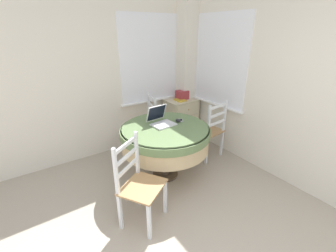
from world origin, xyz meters
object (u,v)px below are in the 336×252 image
Objects in this scene: round_dining_table at (165,136)px; storage_box at (182,95)px; computer_mouse at (178,121)px; cell_phone at (181,120)px; corner_cabinet at (181,118)px; dining_chair_near_right_window at (209,131)px; dining_chair_near_back_window at (146,124)px; book_on_cabinet at (180,100)px; dining_chair_camera_near at (139,185)px; laptop at (161,120)px.

storage_box is (1.01, 0.93, 0.21)m from round_dining_table.
cell_phone is (0.07, 0.03, -0.02)m from computer_mouse.
corner_cabinet is at bearing 42.96° from round_dining_table.
dining_chair_near_right_window is (0.87, 0.04, -0.16)m from round_dining_table.
round_dining_table is at bearing -101.08° from dining_chair_near_back_window.
dining_chair_near_back_window is 4.83× the size of book_on_cabinet.
cell_phone is 0.13× the size of dining_chair_camera_near.
book_on_cabinet is at bearing 53.27° from cell_phone.
corner_cabinet is (0.10, 0.87, -0.09)m from dining_chair_near_right_window.
computer_mouse is 0.08m from cell_phone.
dining_chair_near_right_window reaches higher than book_on_cabinet.
dining_chair_near_back_window is at bearing 77.81° from laptop.
dining_chair_camera_near is at bearing -138.81° from book_on_cabinet.
laptop reaches higher than round_dining_table.
computer_mouse is at bearing -157.19° from cell_phone.
cell_phone reaches higher than corner_cabinet.
cell_phone is at bearing -10.62° from laptop.
dining_chair_near_right_window is at bearing -2.16° from cell_phone.
laptop is 0.83m from dining_chair_near_back_window.
corner_cabinet is (0.67, 0.85, -0.39)m from cell_phone.
storage_box is 0.97× the size of book_on_cabinet.
computer_mouse is (0.23, -0.08, -0.03)m from laptop.
round_dining_table is 0.34m from cell_phone.
book_on_cabinet is (0.03, 0.83, 0.30)m from dining_chair_near_right_window.
laptop reaches higher than book_on_cabinet.
computer_mouse is 1.19m from storage_box.
round_dining_table is at bearing -136.42° from book_on_cabinet.
cell_phone is 0.65m from dining_chair_near_right_window.
dining_chair_camera_near is 2.14m from book_on_cabinet.
cell_phone is 0.62× the size of book_on_cabinet.
dining_chair_near_back_window is at bearing -174.43° from storage_box.
corner_cabinet is at bearing 40.90° from dining_chair_camera_near.
dining_chair_near_back_window is (-0.07, 0.82, -0.32)m from computer_mouse.
computer_mouse is at bearing -128.72° from book_on_cabinet.
computer_mouse reaches higher than book_on_cabinet.
dining_chair_near_right_window is 1.66m from dining_chair_camera_near.
corner_cabinet is at bearing 51.81° from cell_phone.
round_dining_table is 1.39m from storage_box.
dining_chair_camera_near is at bearing -142.28° from round_dining_table.
round_dining_table is at bearing -137.04° from corner_cabinet.
cell_phone is 1.12m from storage_box.
laptop is at bearing -140.62° from corner_cabinet.
round_dining_table is at bearing -93.68° from laptop.
round_dining_table reaches higher than corner_cabinet.
laptop is at bearing -140.20° from book_on_cabinet.
computer_mouse is 0.74× the size of cell_phone.
laptop reaches higher than corner_cabinet.
cell_phone reaches higher than round_dining_table.
computer_mouse reaches higher than cell_phone.
computer_mouse is at bearing -130.38° from storage_box.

